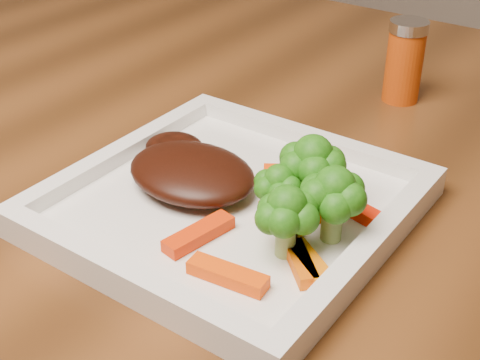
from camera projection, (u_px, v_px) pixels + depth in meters
The scene contains 15 objects.
plate at pixel (230, 208), 0.56m from camera, with size 0.27×0.27×0.01m, color white.
steak at pixel (192, 173), 0.57m from camera, with size 0.12×0.09×0.03m, color black.
broccoli_0 at pixel (312, 169), 0.54m from camera, with size 0.06×0.06×0.07m, color #1F6D12, non-canonical shape.
broccoli_1 at pixel (333, 203), 0.50m from camera, with size 0.06×0.06×0.06m, color #2D7513, non-canonical shape.
broccoli_2 at pixel (286, 221), 0.48m from camera, with size 0.05×0.05×0.06m, color #2A6E12, non-canonical shape.
broccoli_3 at pixel (279, 185), 0.52m from camera, with size 0.05×0.05×0.06m, color #136B11, non-canonical shape.
carrot_0 at pixel (228, 275), 0.47m from camera, with size 0.06×0.02×0.01m, color #F14503.
carrot_1 at pixel (312, 267), 0.48m from camera, with size 0.06×0.02×0.01m, color orange.
carrot_2 at pixel (199, 234), 0.51m from camera, with size 0.06×0.02×0.01m, color red.
carrot_3 at pixel (366, 215), 0.53m from camera, with size 0.05×0.01×0.01m, color red.
carrot_4 at pixel (296, 173), 0.59m from camera, with size 0.06×0.02×0.01m, color #FF3F04.
carrot_5 at pixel (294, 229), 0.52m from camera, with size 0.05×0.01×0.01m, color orange.
carrot_6 at pixel (292, 212), 0.54m from camera, with size 0.05×0.01×0.01m, color #C73103.
spice_shaker at pixel (404, 61), 0.74m from camera, with size 0.04×0.04×0.09m, color #BD400A.
carrot_7 at pixel (300, 261), 0.48m from camera, with size 0.05×0.01×0.01m, color #E15803.
Camera 1 is at (0.31, -0.64, 1.07)m, focal length 50.00 mm.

